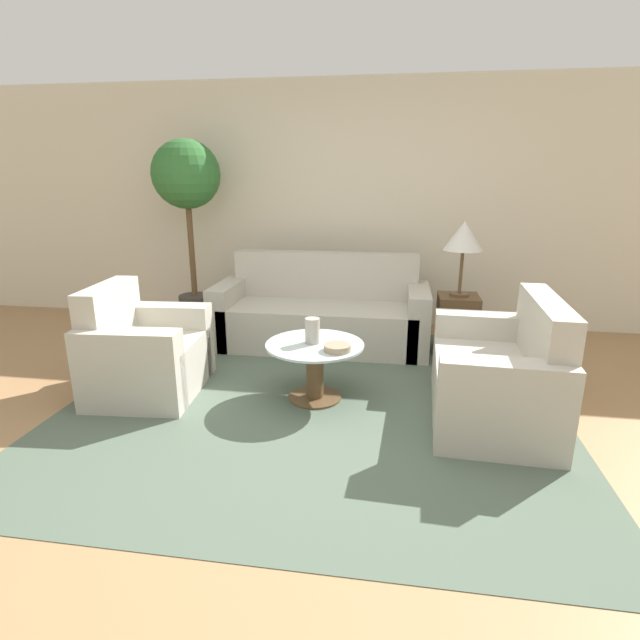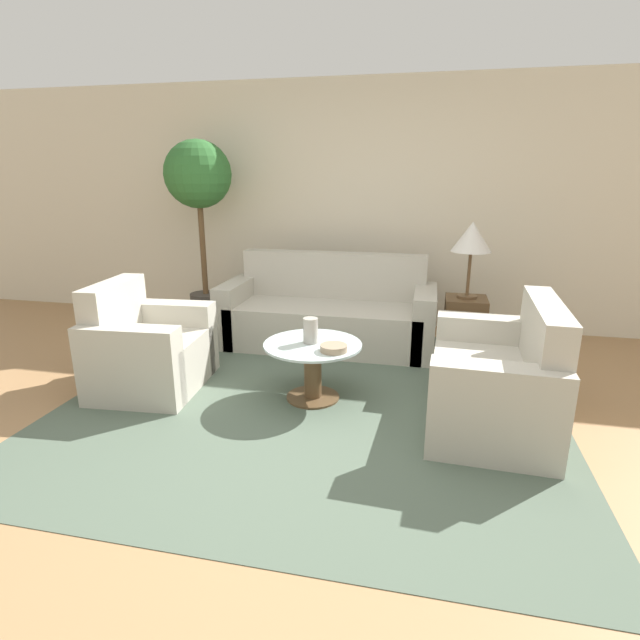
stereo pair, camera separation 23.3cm
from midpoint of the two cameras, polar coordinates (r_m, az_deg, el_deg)
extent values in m
plane|color=#9E754C|center=(3.23, -4.69, -14.26)|extent=(14.00, 14.00, 0.00)
cube|color=beige|center=(5.59, 1.93, 12.90)|extent=(10.00, 0.06, 2.60)
cube|color=#4C5B4C|center=(3.84, -2.35, -8.92)|extent=(3.57, 3.42, 0.01)
cube|color=#B2AD9E|center=(4.90, -1.26, -0.60)|extent=(1.86, 0.81, 0.42)
cube|color=#B2AD9E|center=(5.14, -0.66, 2.87)|extent=(1.86, 0.18, 0.88)
cube|color=#B2AD9E|center=(5.11, -11.59, 0.88)|extent=(0.20, 0.81, 0.61)
cube|color=#B2AD9E|center=(4.80, 9.73, -0.04)|extent=(0.20, 0.81, 0.61)
cube|color=#B2AD9E|center=(4.14, -20.33, -4.91)|extent=(0.80, 0.77, 0.42)
cube|color=#B2AD9E|center=(4.20, -24.14, -1.98)|extent=(0.23, 0.72, 0.84)
cube|color=#B2AD9E|center=(3.81, -22.64, -5.51)|extent=(0.76, 0.26, 0.61)
cube|color=#B2AD9E|center=(4.42, -18.57, -2.15)|extent=(0.76, 0.26, 0.61)
cube|color=#B2AD9E|center=(3.65, 17.23, -7.53)|extent=(0.82, 1.07, 0.42)
cube|color=#B2AD9E|center=(3.61, 22.22, -4.50)|extent=(0.23, 1.04, 0.86)
cube|color=#B2AD9E|center=(4.09, 16.71, -3.44)|extent=(0.78, 0.24, 0.61)
cube|color=#B2AD9E|center=(3.14, 18.20, -9.75)|extent=(0.78, 0.24, 0.61)
cylinder|color=brown|center=(3.83, -2.35, -8.83)|extent=(0.40, 0.40, 0.02)
cylinder|color=brown|center=(3.75, -2.38, -6.05)|extent=(0.13, 0.13, 0.42)
cylinder|color=#B2C6C6|center=(3.67, -2.43, -2.86)|extent=(0.73, 0.73, 0.02)
cube|color=brown|center=(4.86, 14.05, -0.44)|extent=(0.37, 0.37, 0.55)
cylinder|color=brown|center=(4.79, 14.29, 2.85)|extent=(0.18, 0.18, 0.02)
cylinder|color=brown|center=(4.74, 14.47, 5.34)|extent=(0.03, 0.03, 0.40)
cone|color=beige|center=(4.69, 14.76, 9.31)|extent=(0.36, 0.36, 0.26)
cylinder|color=#3D3833|center=(5.68, -15.13, 0.95)|extent=(0.35, 0.35, 0.37)
cylinder|color=brown|center=(5.54, -15.68, 8.16)|extent=(0.06, 0.06, 1.08)
sphere|color=#2D662D|center=(5.49, -16.29, 15.71)|extent=(0.70, 0.70, 0.70)
cylinder|color=#9E998E|center=(3.66, -2.70, -1.25)|extent=(0.11, 0.11, 0.19)
cylinder|color=gray|center=(3.51, 0.09, -3.22)|extent=(0.19, 0.19, 0.05)
camera|label=1|loc=(0.12, -91.73, -0.51)|focal=28.00mm
camera|label=2|loc=(0.12, 88.27, 0.51)|focal=28.00mm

